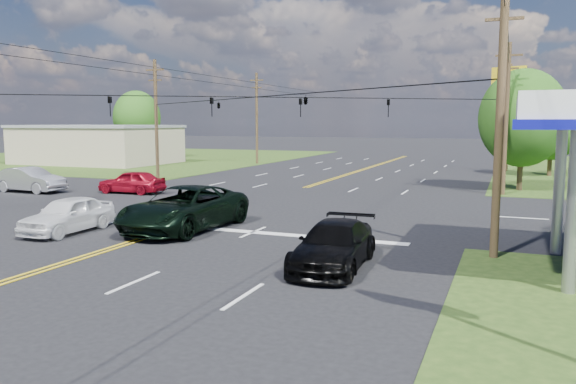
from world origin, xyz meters
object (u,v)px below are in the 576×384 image
at_px(pole_ne, 506,117).
at_px(pickup_white, 68,215).
at_px(tree_right_a, 523,118).
at_px(suv_black, 334,245).
at_px(pole_se, 500,112).
at_px(sedan_silver, 30,180).
at_px(pickup_dkgreen, 184,208).
at_px(retail_nw, 98,146).
at_px(pole_nw, 156,118).
at_px(pole_right_far, 509,116).
at_px(tree_far_l, 137,118).
at_px(pole_left_far, 257,117).
at_px(tree_right_b, 552,127).

relative_size(pole_ne, pickup_white, 2.14).
bearing_deg(tree_right_a, suv_black, -103.20).
xyz_separation_m(pole_ne, suv_black, (-4.68, -21.21, -4.19)).
relative_size(pole_se, tree_right_a, 1.16).
relative_size(pole_ne, tree_right_a, 1.16).
bearing_deg(sedan_silver, pickup_dkgreen, -113.26).
bearing_deg(pickup_white, retail_nw, 127.65).
xyz_separation_m(pole_nw, tree_right_a, (27.00, 3.00, -0.05)).
xyz_separation_m(pole_se, tree_right_a, (1.00, 21.00, -0.05)).
bearing_deg(pickup_dkgreen, pole_right_far, 73.61).
height_order(retail_nw, pole_se, pole_se).
height_order(tree_far_l, sedan_silver, tree_far_l).
bearing_deg(pole_left_far, pole_nw, -90.00).
bearing_deg(pole_right_far, pole_nw, -143.84).
xyz_separation_m(pole_left_far, pickup_dkgreen, (13.50, -36.52, -4.24)).
distance_m(pole_left_far, tree_right_b, 29.79).
xyz_separation_m(tree_far_l, sedan_silver, (15.91, -33.00, -4.37)).
bearing_deg(pole_nw, tree_right_a, 6.34).
bearing_deg(pole_left_far, pole_right_far, 0.00).
bearing_deg(tree_right_a, pole_ne, -108.43).
xyz_separation_m(tree_right_a, tree_right_b, (2.50, 12.00, -0.65)).
height_order(retail_nw, pole_right_far, pole_right_far).
bearing_deg(retail_nw, tree_right_a, -12.80).
bearing_deg(pole_ne, pole_left_far, 143.84).
bearing_deg(pole_ne, pole_nw, 180.00).
xyz_separation_m(pole_right_far, sedan_silver, (-29.09, -29.00, -4.35)).
bearing_deg(retail_nw, pickup_white, -51.31).
bearing_deg(pole_nw, pickup_white, -64.91).
bearing_deg(pole_left_far, pickup_white, -76.55).
relative_size(pole_left_far, tree_far_l, 1.15).
bearing_deg(suv_black, pole_ne, 75.16).
bearing_deg(pole_right_far, pole_ne, -90.00).
bearing_deg(pole_se, suv_black, -145.53).
bearing_deg(pole_nw, tree_right_b, 26.95).
distance_m(pole_se, pole_ne, 18.00).
distance_m(pole_nw, pickup_dkgreen, 22.47).
xyz_separation_m(pole_nw, pickup_dkgreen, (13.50, -17.52, -3.98)).
height_order(pole_left_far, tree_far_l, pole_left_far).
xyz_separation_m(pole_se, sedan_silver, (-29.09, 8.00, -4.09)).
relative_size(tree_right_b, sedan_silver, 1.42).
height_order(pole_right_far, sedan_silver, pole_right_far).
bearing_deg(pole_se, tree_right_a, 87.27).
xyz_separation_m(pole_left_far, tree_right_b, (29.50, -4.00, -0.95)).
xyz_separation_m(retail_nw, pole_nw, (17.00, -13.00, 2.92)).
bearing_deg(pole_left_far, retail_nw, -160.56).
height_order(pole_se, tree_right_b, pole_se).
bearing_deg(pole_se, pole_ne, 90.00).
xyz_separation_m(pole_ne, pole_left_far, (-26.00, 19.00, 0.25)).
xyz_separation_m(retail_nw, suv_black, (38.32, -34.21, -1.28)).
xyz_separation_m(pole_ne, pole_right_far, (0.00, 19.00, 0.25)).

